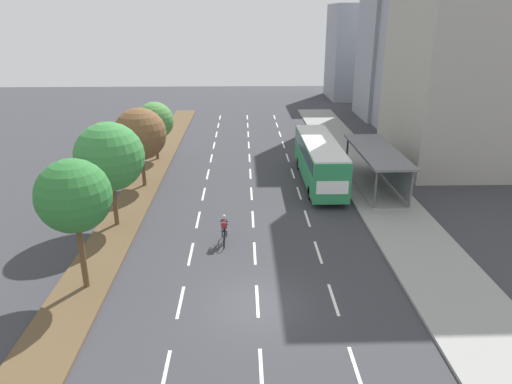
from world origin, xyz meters
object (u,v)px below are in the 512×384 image
object	(u,v)px
median_tree_nearest	(74,196)
cyclist	(224,230)
bus_shelter	(379,164)
bus	(319,157)
median_tree_second	(110,157)
median_tree_third	(140,134)
median_tree_fourth	(155,121)

from	to	relation	value
median_tree_nearest	cyclist	bearing A→B (deg)	35.36
bus_shelter	bus	distance (m)	4.48
cyclist	median_tree_second	distance (m)	8.07
bus	median_tree_third	xyz separation A→B (m)	(-13.36, -0.49, 2.02)
cyclist	median_tree_second	world-z (taller)	median_tree_second
cyclist	median_tree_nearest	bearing A→B (deg)	-144.64
median_tree_third	cyclist	bearing A→B (deg)	-56.35
bus_shelter	median_tree_third	bearing A→B (deg)	177.26
bus	median_tree_fourth	distance (m)	15.15
cyclist	bus_shelter	bearing A→B (deg)	38.03
bus	median_tree_third	size ratio (longest dim) A/B	1.92
cyclist	median_tree_nearest	size ratio (longest dim) A/B	0.29
median_tree_third	median_tree_nearest	bearing A→B (deg)	-90.03
bus	cyclist	distance (m)	12.34
cyclist	median_tree_fourth	size ratio (longest dim) A/B	0.36
bus	median_tree_fourth	xyz separation A→B (m)	(-13.56, 6.60, 1.49)
bus_shelter	bus	world-z (taller)	bus
median_tree_nearest	median_tree_third	world-z (taller)	median_tree_nearest
median_tree_second	median_tree_fourth	xyz separation A→B (m)	(0.12, 14.18, -0.88)
median_tree_fourth	cyclist	bearing A→B (deg)	-68.42
bus_shelter	cyclist	xyz separation A→B (m)	(-11.22, -8.78, -1.08)
bus_shelter	cyclist	distance (m)	14.29
bus_shelter	median_tree_fourth	world-z (taller)	median_tree_fourth
median_tree_nearest	median_tree_second	size ratio (longest dim) A/B	0.98
bus_shelter	median_tree_nearest	size ratio (longest dim) A/B	1.54
cyclist	median_tree_third	distance (m)	12.02
median_tree_second	median_tree_fourth	bearing A→B (deg)	89.51
bus_shelter	median_tree_second	xyz separation A→B (m)	(-17.96, -6.24, 2.57)
bus_shelter	cyclist	size ratio (longest dim) A/B	5.30
bus_shelter	median_tree_nearest	bearing A→B (deg)	-142.92
median_tree_second	cyclist	bearing A→B (deg)	-20.65
bus_shelter	bus	xyz separation A→B (m)	(-4.28, 1.33, 0.20)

